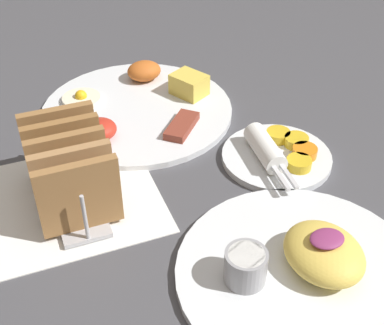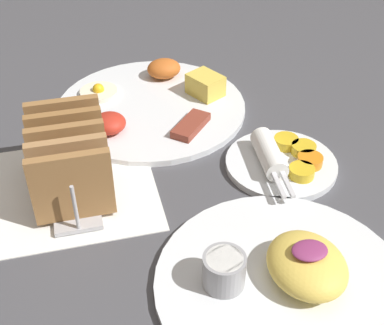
% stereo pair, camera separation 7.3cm
% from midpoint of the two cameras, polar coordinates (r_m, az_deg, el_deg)
% --- Properties ---
extents(ground_plane, '(3.00, 3.00, 0.00)m').
position_cam_midpoint_polar(ground_plane, '(0.74, 3.25, -2.90)').
color(ground_plane, '#47474C').
extents(napkin_flat, '(0.22, 0.22, 0.00)m').
position_cam_midpoint_polar(napkin_flat, '(0.74, -9.70, -2.87)').
color(napkin_flat, white).
rests_on(napkin_flat, ground_plane).
extents(plate_breakfast, '(0.31, 0.31, 0.05)m').
position_cam_midpoint_polar(plate_breakfast, '(0.90, -1.88, 6.26)').
color(plate_breakfast, white).
rests_on(plate_breakfast, ground_plane).
extents(plate_condiments, '(0.16, 0.17, 0.04)m').
position_cam_midpoint_polar(plate_condiments, '(0.78, 12.21, 0.10)').
color(plate_condiments, white).
rests_on(plate_condiments, ground_plane).
extents(plate_foreground, '(0.29, 0.29, 0.06)m').
position_cam_midpoint_polar(plate_foreground, '(0.62, 13.26, -12.02)').
color(plate_foreground, white).
rests_on(plate_foreground, ground_plane).
extents(toast_rack, '(0.10, 0.18, 0.10)m').
position_cam_midpoint_polar(toast_rack, '(0.71, -10.12, 0.21)').
color(toast_rack, '#B7B7BC').
rests_on(toast_rack, ground_plane).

